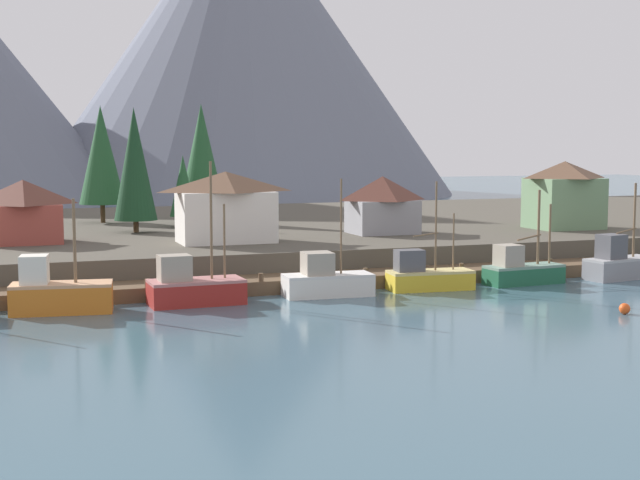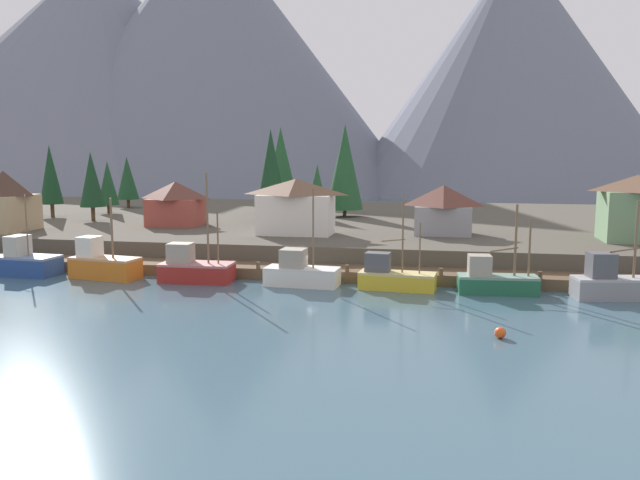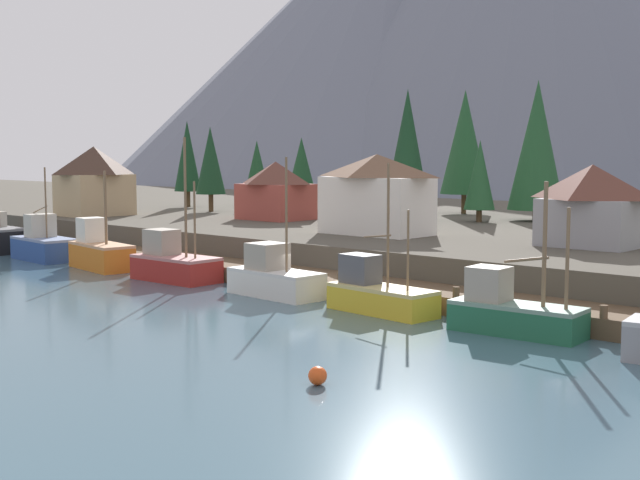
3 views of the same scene
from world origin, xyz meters
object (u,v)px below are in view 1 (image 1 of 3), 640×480
(fishing_boat_white, at_px, (326,280))
(house_green, at_px, (564,194))
(house_red, at_px, (24,211))
(fishing_boat_green, at_px, (521,270))
(channel_buoy, at_px, (625,309))
(fishing_boat_red, at_px, (193,287))
(fishing_boat_yellow, at_px, (427,276))
(conifer_mid_left, at_px, (183,186))
(conifer_back_right, at_px, (101,155))
(fishing_boat_orange, at_px, (58,293))
(house_white, at_px, (226,206))
(fishing_boat_grey, at_px, (619,264))
(conifer_near_left, at_px, (135,164))
(house_grey, at_px, (383,204))
(conifer_near_right, at_px, (202,159))

(fishing_boat_white, relative_size, house_green, 1.23)
(fishing_boat_white, bearing_deg, house_red, 138.78)
(fishing_boat_green, bearing_deg, channel_buoy, -97.10)
(fishing_boat_red, xyz_separation_m, fishing_boat_white, (9.51, 0.14, -0.03))
(fishing_boat_yellow, bearing_deg, conifer_mid_left, 117.65)
(fishing_boat_yellow, relative_size, channel_buoy, 11.42)
(conifer_back_right, bearing_deg, fishing_boat_orange, -100.18)
(house_white, bearing_deg, fishing_boat_red, -111.97)
(fishing_boat_yellow, xyz_separation_m, fishing_boat_green, (8.07, 0.01, 0.06))
(house_red, height_order, conifer_mid_left, conifer_mid_left)
(fishing_boat_grey, xyz_separation_m, channel_buoy, (-9.40, -12.49, -0.89))
(house_red, bearing_deg, conifer_near_left, 32.45)
(house_red, xyz_separation_m, house_grey, (31.52, -2.31, 0.01))
(fishing_boat_white, height_order, channel_buoy, fishing_boat_white)
(house_grey, xyz_separation_m, conifer_near_right, (-13.28, 17.06, 4.04))
(fishing_boat_grey, relative_size, conifer_mid_left, 1.06)
(fishing_boat_green, xyz_separation_m, house_green, (14.64, 15.54, 4.78))
(fishing_boat_green, distance_m, conifer_near_left, 37.12)
(house_green, distance_m, house_white, 34.37)
(house_grey, height_order, conifer_near_right, conifer_near_right)
(fishing_boat_green, xyz_separation_m, house_white, (-19.71, 14.18, 4.46))
(house_white, distance_m, channel_buoy, 33.49)
(channel_buoy, bearing_deg, fishing_boat_green, 87.36)
(fishing_boat_green, bearing_deg, house_red, 147.14)
(conifer_near_right, bearing_deg, fishing_boat_yellow, -74.59)
(fishing_boat_red, bearing_deg, conifer_mid_left, 78.46)
(fishing_boat_yellow, relative_size, conifer_mid_left, 1.11)
(house_green, height_order, house_red, house_green)
(conifer_near_left, bearing_deg, fishing_boat_yellow, -55.76)
(conifer_back_right, height_order, channel_buoy, conifer_back_right)
(channel_buoy, bearing_deg, house_white, 125.30)
(fishing_boat_grey, distance_m, conifer_back_right, 53.11)
(conifer_mid_left, bearing_deg, house_green, -21.51)
(conifer_near_left, bearing_deg, fishing_boat_white, -69.60)
(fishing_boat_red, bearing_deg, channel_buoy, -28.50)
(fishing_boat_grey, distance_m, house_grey, 22.00)
(fishing_boat_grey, distance_m, conifer_mid_left, 41.95)
(fishing_boat_white, bearing_deg, channel_buoy, -36.31)
(fishing_boat_white, xyz_separation_m, house_white, (-3.71, 14.25, 4.41))
(fishing_boat_red, relative_size, fishing_boat_green, 1.32)
(conifer_near_left, bearing_deg, house_green, -14.21)
(conifer_mid_left, bearing_deg, fishing_boat_orange, -115.02)
(fishing_boat_green, bearing_deg, fishing_boat_yellow, 175.64)
(fishing_boat_green, xyz_separation_m, house_grey, (-4.17, 16.99, 4.13))
(fishing_boat_grey, height_order, channel_buoy, fishing_boat_grey)
(fishing_boat_white, relative_size, conifer_near_right, 0.66)
(house_grey, bearing_deg, conifer_near_right, 127.92)
(house_green, xyz_separation_m, house_grey, (-18.81, 1.45, -0.65))
(fishing_boat_green, xyz_separation_m, house_red, (-35.70, 19.30, 4.13))
(fishing_boat_grey, bearing_deg, house_white, 143.50)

